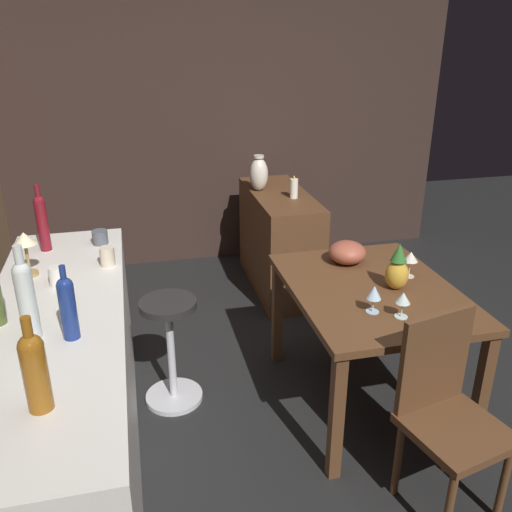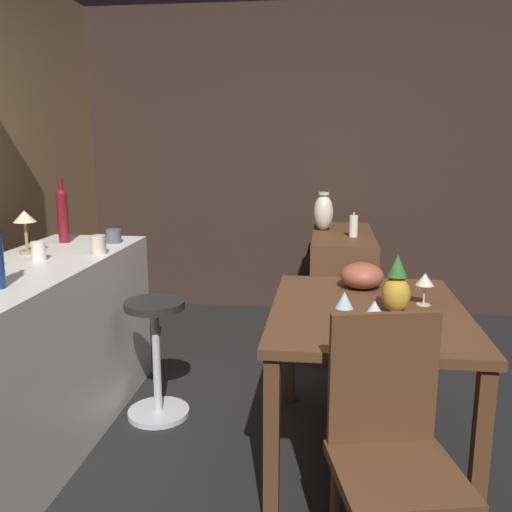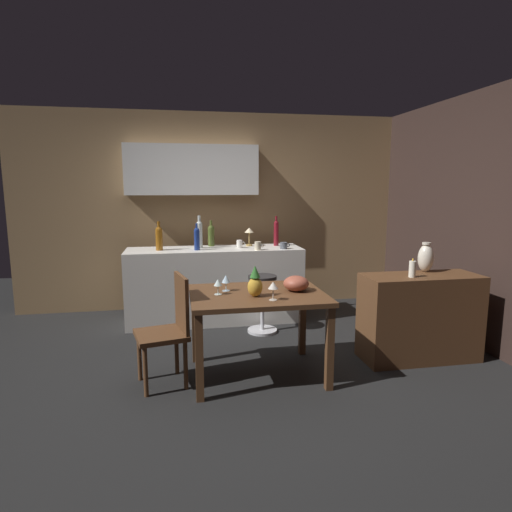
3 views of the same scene
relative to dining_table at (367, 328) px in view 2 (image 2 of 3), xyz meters
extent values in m
plane|color=black|center=(-0.15, 0.24, -0.65)|extent=(9.00, 9.00, 0.00)
cube|color=#33231E|center=(2.40, 0.54, 0.65)|extent=(0.10, 4.40, 2.60)
cube|color=#56351E|center=(0.00, 0.00, 0.07)|extent=(1.14, 0.87, 0.04)
cube|color=#56351E|center=(-0.52, 0.39, -0.30)|extent=(0.06, 0.06, 0.70)
cube|color=#56351E|center=(0.52, 0.39, -0.30)|extent=(0.06, 0.06, 0.70)
cube|color=#56351E|center=(-0.52, -0.39, -0.30)|extent=(0.06, 0.06, 0.70)
cube|color=#56351E|center=(0.52, -0.39, -0.30)|extent=(0.06, 0.06, 0.70)
cube|color=silver|center=(-0.23, 1.61, -0.20)|extent=(2.10, 0.60, 0.90)
cube|color=#56351E|center=(1.59, 0.08, -0.24)|extent=(1.10, 0.44, 0.82)
cube|color=#56351E|center=(-0.82, -0.05, -0.21)|extent=(0.48, 0.48, 0.04)
cube|color=#56351E|center=(-0.64, -0.01, 0.03)|extent=(0.11, 0.38, 0.49)
cylinder|color=#56351E|center=(-0.62, -0.17, -0.44)|extent=(0.04, 0.04, 0.41)
cylinder|color=#56351E|center=(-0.70, 0.14, -0.44)|extent=(0.04, 0.04, 0.41)
cylinder|color=#262323|center=(0.26, 1.09, -0.01)|extent=(0.32, 0.32, 0.04)
cylinder|color=silver|center=(0.26, 1.09, -0.33)|extent=(0.04, 0.04, 0.61)
cylinder|color=silver|center=(0.26, 1.09, -0.63)|extent=(0.34, 0.34, 0.03)
cylinder|color=silver|center=(-0.34, 0.00, 0.10)|extent=(0.07, 0.07, 0.00)
cylinder|color=silver|center=(-0.34, 0.00, 0.14)|extent=(0.01, 0.01, 0.07)
cone|color=silver|center=(-0.34, 0.00, 0.20)|extent=(0.07, 0.07, 0.06)
cylinder|color=silver|center=(0.08, -0.26, 0.10)|extent=(0.06, 0.06, 0.00)
cylinder|color=silver|center=(0.08, -0.26, 0.14)|extent=(0.01, 0.01, 0.09)
cone|color=silver|center=(0.08, -0.26, 0.22)|extent=(0.08, 0.08, 0.06)
cylinder|color=silver|center=(-0.26, 0.12, 0.10)|extent=(0.07, 0.07, 0.00)
cylinder|color=silver|center=(-0.26, 0.12, 0.13)|extent=(0.01, 0.01, 0.07)
cone|color=silver|center=(-0.26, 0.12, 0.20)|extent=(0.07, 0.07, 0.07)
ellipsoid|color=gold|center=(-0.04, -0.12, 0.18)|extent=(0.12, 0.12, 0.16)
cone|color=#2D6B28|center=(-0.04, -0.12, 0.31)|extent=(0.09, 0.09, 0.10)
ellipsoid|color=#9E4C38|center=(0.35, 0.01, 0.16)|extent=(0.22, 0.22, 0.13)
cylinder|color=maroon|center=(0.56, 1.72, 0.40)|extent=(0.06, 0.06, 0.28)
sphere|color=maroon|center=(0.56, 1.72, 0.54)|extent=(0.06, 0.06, 0.06)
cylinder|color=maroon|center=(0.56, 1.72, 0.59)|extent=(0.03, 0.03, 0.07)
cylinder|color=#515660|center=(0.58, 1.43, 0.29)|extent=(0.09, 0.09, 0.08)
torus|color=#515660|center=(0.64, 1.43, 0.30)|extent=(0.05, 0.01, 0.05)
cylinder|color=white|center=(0.08, 1.62, 0.30)|extent=(0.07, 0.07, 0.09)
torus|color=white|center=(0.13, 1.62, 0.31)|extent=(0.05, 0.01, 0.05)
cylinder|color=beige|center=(0.26, 1.38, 0.30)|extent=(0.08, 0.08, 0.10)
torus|color=beige|center=(0.31, 1.38, 0.31)|extent=(0.05, 0.01, 0.05)
cylinder|color=#A58447|center=(0.22, 1.76, 0.26)|extent=(0.08, 0.08, 0.02)
cylinder|color=#A58447|center=(0.22, 1.76, 0.35)|extent=(0.02, 0.02, 0.15)
cone|color=beige|center=(0.22, 1.76, 0.45)|extent=(0.12, 0.12, 0.06)
cylinder|color=white|center=(1.44, 0.01, 0.25)|extent=(0.06, 0.06, 0.15)
ellipsoid|color=yellow|center=(1.44, 0.01, 0.34)|extent=(0.01, 0.01, 0.03)
ellipsoid|color=beige|center=(1.70, 0.22, 0.31)|extent=(0.15, 0.15, 0.27)
cylinder|color=beige|center=(1.70, 0.22, 0.45)|extent=(0.08, 0.08, 0.02)
camera|label=1|loc=(-2.45, 1.24, 1.41)|focal=38.40mm
camera|label=2|loc=(-2.45, 0.20, 0.84)|focal=38.76mm
camera|label=3|loc=(-0.65, -3.51, 1.00)|focal=30.08mm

